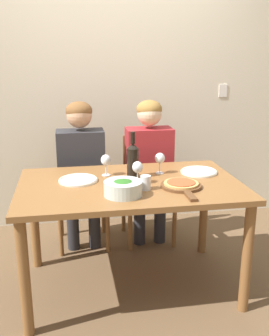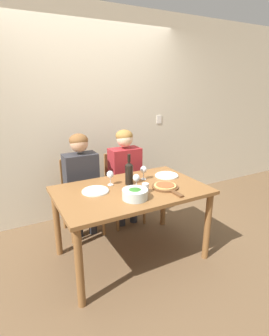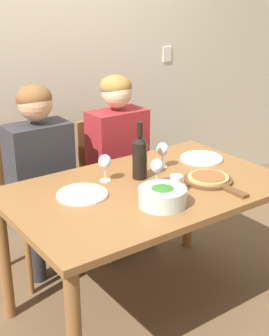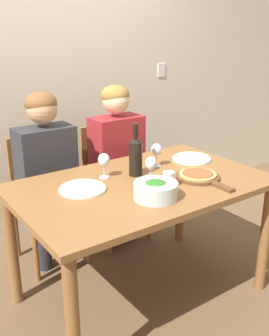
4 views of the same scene
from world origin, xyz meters
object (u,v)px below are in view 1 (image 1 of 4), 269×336
wine_bottle (133,160)px  wine_glass_right (160,159)px  person_woman (81,162)px  wine_glass_centre (138,168)px  chair_right (147,183)px  water_tumbler (146,183)px  person_man (149,159)px  dinner_plate_left (78,180)px  broccoli_bowl (123,188)px  chair_left (82,187)px  dinner_plate_right (199,172)px  wine_glass_left (106,161)px  pizza_on_board (182,185)px

wine_bottle → wine_glass_right: size_ratio=2.11×
person_woman → wine_glass_centre: size_ratio=8.16×
chair_right → water_tumbler: 1.00m
person_man → dinner_plate_left: person_man is taller
wine_bottle → wine_glass_centre: wine_bottle is taller
broccoli_bowl → wine_glass_right: 0.52m
dinner_plate_left → wine_glass_centre: size_ratio=1.72×
chair_left → dinner_plate_right: 1.08m
water_tumbler → wine_glass_left: bearing=122.3°
wine_glass_right → person_woman: bearing=136.9°
chair_right → wine_glass_centre: bearing=-105.7°
broccoli_bowl → water_tumbler: 0.17m
dinner_plate_left → dinner_plate_right: bearing=3.1°
dinner_plate_left → pizza_on_board: size_ratio=0.65×
pizza_on_board → wine_glass_right: wine_glass_right is taller
broccoli_bowl → wine_glass_centre: (0.12, 0.20, 0.06)m
person_woman → dinner_plate_right: (0.82, -0.54, 0.04)m
chair_right → water_tumbler: bearing=-102.0°
wine_bottle → dinner_plate_left: 0.39m
broccoli_bowl → wine_glass_left: (-0.06, 0.42, 0.06)m
dinner_plate_right → person_man: bearing=114.9°
chair_left → wine_bottle: (0.33, -0.67, 0.40)m
person_woman → wine_bottle: size_ratio=3.86×
wine_glass_right → wine_glass_centre: bearing=-134.9°
chair_left → person_man: bearing=-10.8°
broccoli_bowl → person_man: bearing=68.6°
wine_glass_centre → person_man: bearing=72.0°
chair_right → water_tumbler: (-0.20, -0.93, 0.32)m
wine_bottle → dinner_plate_left: (-0.37, -0.02, -0.12)m
broccoli_bowl → wine_bottle: bearing=71.1°
chair_right → person_woman: 0.63m
water_tumbler → chair_left: bearing=111.6°
chair_right → person_man: 0.27m
broccoli_bowl → dinner_plate_left: 0.41m
wine_glass_left → wine_glass_centre: size_ratio=1.00×
pizza_on_board → wine_bottle: bearing=135.2°
wine_glass_right → water_tumbler: (-0.17, -0.32, -0.06)m
chair_right → pizza_on_board: bearing=-87.9°
person_man → water_tumbler: (-0.20, -0.82, 0.07)m
person_man → water_tumbler: size_ratio=13.60×
wine_glass_centre → wine_glass_right: bearing=45.1°
chair_right → wine_bottle: wine_bottle is taller
person_man → wine_bottle: person_man is taller
chair_right → wine_glass_centre: (-0.23, -0.81, 0.38)m
dinner_plate_right → wine_glass_centre: size_ratio=1.72×
dinner_plate_left → pizza_on_board: pizza_on_board is taller
wine_bottle → pizza_on_board: 0.40m
chair_right → wine_glass_left: (-0.41, -0.59, 0.38)m
broccoli_bowl → wine_glass_centre: size_ratio=1.54×
wine_bottle → water_tumbler: size_ratio=3.52×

